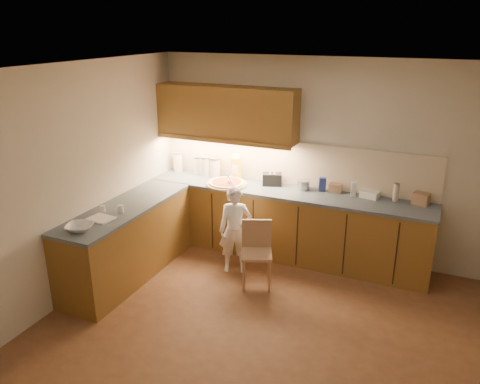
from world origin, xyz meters
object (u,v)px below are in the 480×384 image
Objects in this scene: wooden_chair at (257,248)px; oil_jug at (236,168)px; child at (235,230)px; toaster at (272,179)px; pizza_on_board at (227,183)px.

oil_jug reaches higher than wooden_chair.
child reaches higher than wooden_chair.
wooden_chair is at bearing -99.32° from toaster.
oil_jug is at bearing 89.70° from child.
child is at bearing -122.47° from toaster.
wooden_chair is (0.36, -0.18, -0.10)m from child.
pizza_on_board is 0.61m from toaster.
oil_jug is 0.54m from toaster.
pizza_on_board is at bearing 112.39° from wooden_chair.
oil_jug is 1.27× the size of toaster.
wooden_chair is 1.39m from oil_jug.
pizza_on_board is 1.15m from wooden_chair.
child is 0.93m from toaster.
toaster is at bearing 23.04° from pizza_on_board.
wooden_chair is (0.73, -0.74, -0.49)m from pizza_on_board.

